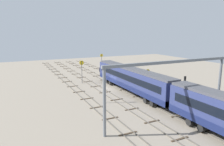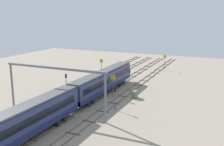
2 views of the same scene
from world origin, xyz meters
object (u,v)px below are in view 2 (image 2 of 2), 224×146
Objects in this scene: signal_light_trackside_approach at (115,95)px; relay_cabinet at (135,94)px; train at (74,97)px; overhead_gantry at (54,78)px; signal_light_trackside_departure at (66,81)px; speed_sign_far_trackside at (165,60)px; speed_sign_mid_trackside at (101,66)px; speed_sign_near_foreground at (113,82)px.

relay_cabinet is (7.84, -0.88, -2.04)m from signal_light_trackside_approach.
relay_cabinet is (11.69, -7.03, -1.92)m from train.
overhead_gantry is 12.09m from signal_light_trackside_departure.
speed_sign_far_trackside is at bearing -22.56° from signal_light_trackside_departure.
signal_light_trackside_approach is 8.14m from relay_cabinet.
speed_sign_mid_trackside reaches higher than signal_light_trackside_approach.
speed_sign_far_trackside is (30.41, -3.32, 0.00)m from speed_sign_near_foreground.
speed_sign_mid_trackside is (23.23, 6.21, 0.88)m from train.
overhead_gantry reaches higher than relay_cabinet.
relay_cabinet is (3.20, -14.20, -2.11)m from signal_light_trackside_departure.
overhead_gantry is 4.15× the size of speed_sign_near_foreground.
signal_light_trackside_approach is (3.85, -6.15, 0.12)m from train.
overhead_gantry reaches higher than train.
speed_sign_near_foreground is at bearing -79.91° from signal_light_trackside_departure.
signal_light_trackside_approach is (-19.38, -12.36, -0.76)m from speed_sign_mid_trackside.
signal_light_trackside_departure is at bearing 157.44° from speed_sign_far_trackside.
speed_sign_near_foreground is at bearing -15.71° from train.
overhead_gantry reaches higher than speed_sign_near_foreground.
speed_sign_mid_trackside reaches higher than train.
speed_sign_far_trackside is at bearing -8.68° from train.
train reaches higher than speed_sign_near_foreground.
signal_light_trackside_departure is at bearing 100.09° from speed_sign_near_foreground.
train is 10.64× the size of speed_sign_far_trackside.
speed_sign_far_trackside is at bearing -6.24° from speed_sign_near_foreground.
train is at bearing -139.82° from signal_light_trackside_departure.
speed_sign_far_trackside is 1.12× the size of signal_light_trackside_approach.
train is at bearing -165.04° from speed_sign_mid_trackside.
train is 4.74m from overhead_gantry.
signal_light_trackside_approach is at bearing -153.11° from speed_sign_near_foreground.
overhead_gantry is at bearing 168.70° from speed_sign_far_trackside.
overhead_gantry is 25.73m from speed_sign_mid_trackside.
relay_cabinet is at bearing -71.19° from speed_sign_near_foreground.
train is at bearing -48.45° from overhead_gantry.
speed_sign_near_foreground is at bearing -144.93° from speed_sign_mid_trackside.
signal_light_trackside_departure is (8.49, 7.17, 0.19)m from train.
overhead_gantry reaches higher than signal_light_trackside_departure.
relay_cabinet is (-11.55, -13.24, -2.80)m from speed_sign_mid_trackside.
overhead_gantry is at bearing -171.28° from speed_sign_mid_trackside.
speed_sign_near_foreground is at bearing 108.81° from relay_cabinet.
signal_light_trackside_departure reaches higher than relay_cabinet.
speed_sign_far_trackside is 34.87m from signal_light_trackside_departure.
signal_light_trackside_approach is (-36.84, 0.07, -0.38)m from speed_sign_far_trackside.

